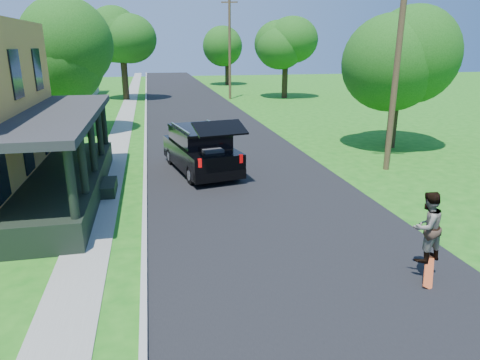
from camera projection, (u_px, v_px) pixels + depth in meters
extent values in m
plane|color=#186414|center=(297.00, 252.00, 11.54)|extent=(140.00, 140.00, 0.00)
cube|color=black|center=(204.00, 124.00, 30.21)|extent=(8.00, 120.00, 0.02)
cube|color=#9A9A95|center=(146.00, 126.00, 29.42)|extent=(0.15, 120.00, 0.12)
cube|color=gray|center=(123.00, 127.00, 29.12)|extent=(1.30, 120.00, 0.03)
cube|color=black|center=(68.00, 184.00, 15.68)|extent=(2.40, 10.00, 0.90)
cube|color=black|center=(59.00, 115.00, 14.91)|extent=(2.60, 10.30, 0.25)
cube|color=beige|center=(9.00, 86.00, 30.56)|extent=(8.00, 8.00, 5.00)
cube|color=beige|center=(54.00, 73.00, 45.49)|extent=(8.00, 8.00, 5.00)
pyramid|color=black|center=(48.00, 26.00, 44.08)|extent=(12.78, 12.78, 2.20)
cube|color=black|center=(201.00, 155.00, 18.69)|extent=(3.05, 5.34, 0.97)
cube|color=black|center=(199.00, 137.00, 18.60)|extent=(2.51, 3.43, 0.63)
cube|color=black|center=(199.00, 129.00, 18.50)|extent=(2.57, 3.54, 0.09)
cube|color=black|center=(220.00, 128.00, 16.05)|extent=(2.11, 1.40, 0.44)
cube|color=#2D2D32|center=(212.00, 155.00, 17.26)|extent=(0.92, 0.83, 0.51)
cube|color=silver|center=(180.00, 128.00, 18.15)|extent=(0.61, 2.72, 0.07)
cube|color=silver|center=(217.00, 125.00, 18.78)|extent=(0.61, 2.72, 0.07)
cube|color=#990505|center=(200.00, 163.00, 16.09)|extent=(0.15, 0.09, 0.34)
cube|color=#990505|center=(241.00, 159.00, 16.72)|extent=(0.15, 0.09, 0.34)
cylinder|color=black|center=(171.00, 156.00, 19.90)|extent=(0.42, 0.81, 0.78)
cylinder|color=black|center=(209.00, 152.00, 20.59)|extent=(0.42, 0.81, 0.78)
cylinder|color=black|center=(192.00, 175.00, 17.00)|extent=(0.42, 0.81, 0.78)
cylinder|color=black|center=(235.00, 170.00, 17.68)|extent=(0.42, 0.81, 0.78)
imported|color=black|center=(427.00, 227.00, 9.97)|extent=(0.98, 0.86, 1.72)
cube|color=#B83D0F|center=(429.00, 272.00, 9.98)|extent=(0.63, 0.68, 0.62)
cylinder|color=black|center=(77.00, 109.00, 27.10)|extent=(0.75, 0.75, 2.94)
sphere|color=#29721E|center=(71.00, 57.00, 26.14)|extent=(6.72, 6.72, 5.11)
sphere|color=#29721E|center=(77.00, 37.00, 25.78)|extent=(5.82, 5.82, 4.42)
sphere|color=#29721E|center=(59.00, 47.00, 26.01)|extent=(5.97, 5.97, 4.54)
cylinder|color=black|center=(125.00, 80.00, 43.11)|extent=(0.72, 0.72, 3.96)
sphere|color=#29721E|center=(122.00, 39.00, 41.92)|extent=(6.76, 6.76, 5.88)
sphere|color=#29721E|center=(125.00, 24.00, 41.22)|extent=(5.86, 5.86, 5.09)
sphere|color=#29721E|center=(116.00, 32.00, 42.13)|extent=(6.01, 6.01, 5.23)
cylinder|color=black|center=(392.00, 120.00, 22.93)|extent=(0.64, 0.64, 2.93)
sphere|color=#29721E|center=(399.00, 63.00, 22.03)|extent=(5.66, 5.66, 4.49)
sphere|color=#29721E|center=(410.00, 43.00, 21.44)|extent=(4.90, 4.90, 3.89)
sphere|color=#29721E|center=(389.00, 53.00, 22.27)|extent=(5.03, 5.03, 3.99)
cylinder|color=black|center=(285.00, 82.00, 44.64)|extent=(0.76, 0.76, 3.26)
sphere|color=#29721E|center=(286.00, 47.00, 43.57)|extent=(7.40, 7.40, 5.76)
sphere|color=#29721E|center=(291.00, 33.00, 43.14)|extent=(6.42, 6.42, 4.99)
sphere|color=#29721E|center=(279.00, 40.00, 43.45)|extent=(6.58, 6.58, 5.12)
cylinder|color=black|center=(227.00, 71.00, 59.62)|extent=(0.70, 0.70, 3.81)
sphere|color=#29721E|center=(227.00, 44.00, 58.54)|extent=(5.98, 5.98, 5.04)
sphere|color=#29721E|center=(230.00, 35.00, 57.90)|extent=(5.18, 5.18, 4.37)
sphere|color=#29721E|center=(223.00, 40.00, 58.78)|extent=(5.32, 5.32, 4.48)
cylinder|color=#3D301C|center=(396.00, 74.00, 17.96)|extent=(0.33, 0.33, 8.32)
cylinder|color=#3D301C|center=(230.00, 49.00, 42.86)|extent=(0.33, 0.33, 9.92)
cube|color=#3D301C|center=(229.00, 2.00, 41.55)|extent=(1.59, 0.59, 0.12)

